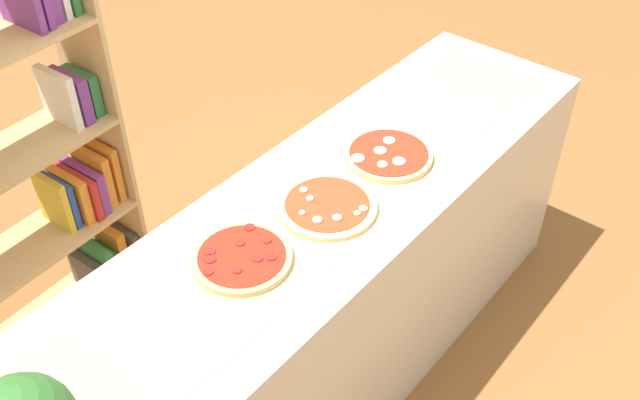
# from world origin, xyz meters

# --- Properties ---
(ground_plane) EXTENTS (12.00, 12.00, 0.00)m
(ground_plane) POSITION_xyz_m (0.00, 0.00, 0.00)
(ground_plane) COLOR brown
(counter) EXTENTS (2.50, 0.64, 0.92)m
(counter) POSITION_xyz_m (0.00, 0.00, 0.46)
(counter) COLOR beige
(counter) RESTS_ON ground_plane
(parchment_paper) EXTENTS (2.27, 0.41, 0.00)m
(parchment_paper) POSITION_xyz_m (0.00, 0.00, 0.92)
(parchment_paper) COLOR tan
(parchment_paper) RESTS_ON counter
(pizza_pepperoni_0) EXTENTS (0.29, 0.29, 0.03)m
(pizza_pepperoni_0) POSITION_xyz_m (-0.34, 0.02, 0.93)
(pizza_pepperoni_0) COLOR #DBB26B
(pizza_pepperoni_0) RESTS_ON parchment_paper
(pizza_mushroom_1) EXTENTS (0.32, 0.32, 0.03)m
(pizza_mushroom_1) POSITION_xyz_m (-0.00, -0.03, 0.93)
(pizza_mushroom_1) COLOR #E5C17F
(pizza_mushroom_1) RESTS_ON parchment_paper
(pizza_mozzarella_2) EXTENTS (0.30, 0.30, 0.03)m
(pizza_mozzarella_2) POSITION_xyz_m (0.34, -0.03, 0.93)
(pizza_mozzarella_2) COLOR #E5C17F
(pizza_mozzarella_2) RESTS_ON parchment_paper
(bookshelf) EXTENTS (0.79, 0.34, 1.70)m
(bookshelf) POSITION_xyz_m (-0.32, 1.09, 0.76)
(bookshelf) COLOR tan
(bookshelf) RESTS_ON ground_plane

